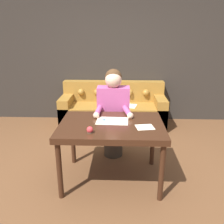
# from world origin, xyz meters

# --- Properties ---
(ground_plane) EXTENTS (16.00, 16.00, 0.00)m
(ground_plane) POSITION_xyz_m (0.00, 0.00, 0.00)
(ground_plane) COLOR brown
(wall_back) EXTENTS (8.00, 0.06, 2.60)m
(wall_back) POSITION_xyz_m (0.00, 2.32, 1.30)
(wall_back) COLOR #2D2823
(wall_back) RESTS_ON ground_plane
(dining_table) EXTENTS (1.23, 0.88, 0.75)m
(dining_table) POSITION_xyz_m (0.10, 0.08, 0.67)
(dining_table) COLOR #381E11
(dining_table) RESTS_ON ground_plane
(couch) EXTENTS (2.01, 0.77, 0.84)m
(couch) POSITION_xyz_m (0.06, 1.94, 0.31)
(couch) COLOR olive
(couch) RESTS_ON ground_plane
(person) EXTENTS (0.51, 0.62, 1.30)m
(person) POSITION_xyz_m (0.10, 0.69, 0.69)
(person) COLOR #33281E
(person) RESTS_ON ground_plane
(pattern_paper_main) EXTENTS (0.39, 0.28, 0.00)m
(pattern_paper_main) POSITION_xyz_m (0.11, 0.16, 0.75)
(pattern_paper_main) COLOR beige
(pattern_paper_main) RESTS_ON dining_table
(pattern_paper_offcut) EXTENTS (0.22, 0.20, 0.00)m
(pattern_paper_offcut) POSITION_xyz_m (0.48, -0.02, 0.75)
(pattern_paper_offcut) COLOR beige
(pattern_paper_offcut) RESTS_ON dining_table
(scissors) EXTENTS (0.23, 0.09, 0.01)m
(scissors) POSITION_xyz_m (0.05, 0.18, 0.75)
(scissors) COLOR silver
(scissors) RESTS_ON dining_table
(pin_cushion) EXTENTS (0.07, 0.07, 0.07)m
(pin_cushion) POSITION_xyz_m (-0.12, -0.20, 0.78)
(pin_cushion) COLOR #4C3828
(pin_cushion) RESTS_ON dining_table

